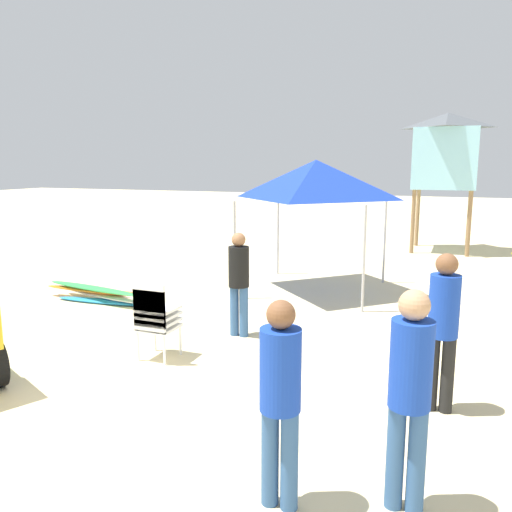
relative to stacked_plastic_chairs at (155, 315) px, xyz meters
The scene contains 9 objects.
ground 1.27m from the stacked_plastic_chairs, 86.42° to the right, with size 80.00×80.00×0.00m, color beige.
stacked_plastic_chairs is the anchor object (origin of this frame).
surfboard_pile 3.52m from the stacked_plastic_chairs, 140.74° to the left, with size 2.54×0.80×0.32m.
lifeguard_near_left 1.55m from the stacked_plastic_chairs, 64.79° to the left, with size 0.32×0.32×1.64m.
lifeguard_near_center 3.47m from the stacked_plastic_chairs, 41.05° to the right, with size 0.32×0.32×1.69m.
lifeguard_near_right 3.70m from the stacked_plastic_chairs, ahead, with size 0.32×0.32×1.76m.
lifeguard_far_right 4.04m from the stacked_plastic_chairs, 28.84° to the right, with size 0.32×0.32×1.77m.
popup_canopy 5.09m from the stacked_plastic_chairs, 78.89° to the left, with size 2.60×2.60×2.75m.
lifeguard_tower 11.78m from the stacked_plastic_chairs, 73.97° to the left, with size 1.98×1.98×4.16m.
Camera 1 is at (3.75, -4.68, 2.68)m, focal length 36.28 mm.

